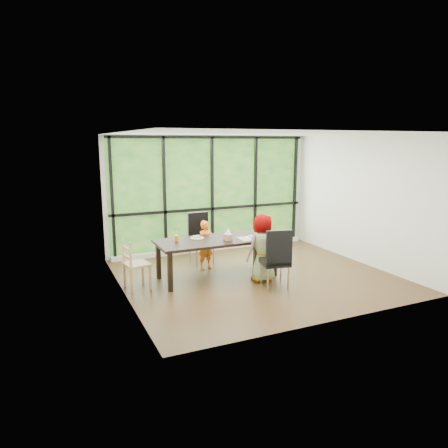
{
  "coord_description": "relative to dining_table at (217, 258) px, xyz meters",
  "views": [
    {
      "loc": [
        -3.69,
        -6.7,
        2.56
      ],
      "look_at": [
        -0.61,
        0.16,
        1.05
      ],
      "focal_mm": 33.1,
      "sensor_mm": 36.0,
      "label": 1
    }
  ],
  "objects": [
    {
      "name": "crepe_rolls_near",
      "position": [
        0.63,
        -0.19,
        0.41
      ],
      "size": [
        0.1,
        0.12,
        0.04
      ],
      "primitive_type": null,
      "color": "tan",
      "rests_on": "plate_near"
    },
    {
      "name": "child_older",
      "position": [
        0.68,
        -0.54,
        0.26
      ],
      "size": [
        0.66,
        0.46,
        1.26
      ],
      "primitive_type": "imported",
      "rotation": [
        0.0,
        0.0,
        3.25
      ],
      "color": "gray",
      "rests_on": "ground"
    },
    {
      "name": "plate_far",
      "position": [
        -0.32,
        0.21,
        0.38
      ],
      "size": [
        0.26,
        0.26,
        0.02
      ],
      "primitive_type": "cylinder",
      "color": "white",
      "rests_on": "dining_table"
    },
    {
      "name": "foliage_backdrop",
      "position": [
        0.71,
        1.97,
        0.98
      ],
      "size": [
        4.8,
        0.02,
        2.65
      ],
      "primitive_type": "cube",
      "color": "#194B19",
      "rests_on": "back_wall"
    },
    {
      "name": "placemat",
      "position": [
        0.63,
        -0.22,
        0.38
      ],
      "size": [
        0.51,
        0.38,
        0.01
      ],
      "primitive_type": "cube",
      "color": "tan",
      "rests_on": "dining_table"
    },
    {
      "name": "crepe_rolls_far",
      "position": [
        -0.32,
        0.21,
        0.41
      ],
      "size": [
        0.15,
        0.12,
        0.04
      ],
      "primitive_type": null,
      "color": "tan",
      "rests_on": "plate_far"
    },
    {
      "name": "straw_pink",
      "position": [
        0.96,
        -0.25,
        0.53
      ],
      "size": [
        0.01,
        0.04,
        0.2
      ],
      "primitive_type": "cylinder",
      "rotation": [
        0.14,
        0.0,
        0.0
      ],
      "color": "pink",
      "rests_on": "green_cup"
    },
    {
      "name": "dining_table",
      "position": [
        0.0,
        0.0,
        0.0
      ],
      "size": [
        2.34,
        1.09,
        0.75
      ],
      "primitive_type": "cube",
      "rotation": [
        0.0,
        0.0,
        -0.06
      ],
      "color": "black",
      "rests_on": "ground"
    },
    {
      "name": "straw_white",
      "position": [
        -0.75,
        0.15,
        0.53
      ],
      "size": [
        0.01,
        0.04,
        0.2
      ],
      "primitive_type": "cylinder",
      "rotation": [
        0.14,
        0.0,
        0.0
      ],
      "color": "white",
      "rests_on": "orange_cup"
    },
    {
      "name": "window_sill",
      "position": [
        0.71,
        1.89,
        -0.33
      ],
      "size": [
        4.8,
        0.12,
        0.1
      ],
      "primitive_type": "cube",
      "color": "silver",
      "rests_on": "ground"
    },
    {
      "name": "window_mullions",
      "position": [
        0.71,
        1.93,
        0.98
      ],
      "size": [
        4.8,
        0.06,
        2.65
      ],
      "primitive_type": null,
      "color": "black",
      "rests_on": "back_wall"
    },
    {
      "name": "orange_cup",
      "position": [
        -0.75,
        0.15,
        0.43
      ],
      "size": [
        0.07,
        0.07,
        0.11
      ],
      "primitive_type": "cylinder",
      "color": "orange",
      "rests_on": "dining_table"
    },
    {
      "name": "green_cup",
      "position": [
        0.96,
        -0.25,
        0.43
      ],
      "size": [
        0.07,
        0.07,
        0.12
      ],
      "primitive_type": "cylinder",
      "color": "green",
      "rests_on": "dining_table"
    },
    {
      "name": "chair_interior_leather",
      "position": [
        0.72,
        -0.92,
        0.17
      ],
      "size": [
        0.54,
        0.54,
        1.08
      ],
      "primitive_type": "cube",
      "rotation": [
        0.0,
        0.0,
        2.94
      ],
      "color": "black",
      "rests_on": "ground"
    },
    {
      "name": "white_mug",
      "position": [
        1.07,
        0.07,
        0.42
      ],
      "size": [
        0.08,
        0.08,
        0.08
      ],
      "primitive_type": "cylinder",
      "color": "white",
      "rests_on": "dining_table"
    },
    {
      "name": "tissue_box",
      "position": [
        0.15,
        -0.16,
        0.43
      ],
      "size": [
        0.13,
        0.13,
        0.12
      ],
      "primitive_type": "cube",
      "color": "tan",
      "rests_on": "dining_table"
    },
    {
      "name": "child_toddler",
      "position": [
        0.0,
        0.57,
        0.13
      ],
      "size": [
        0.41,
        0.32,
        1.0
      ],
      "primitive_type": "imported",
      "rotation": [
        0.0,
        0.0,
        0.25
      ],
      "color": "orange",
      "rests_on": "ground"
    },
    {
      "name": "back_wall",
      "position": [
        0.71,
        1.99,
        0.98
      ],
      "size": [
        5.0,
        0.0,
        5.0
      ],
      "primitive_type": "plane",
      "rotation": [
        1.57,
        0.0,
        0.0
      ],
      "color": "silver",
      "rests_on": "ground"
    },
    {
      "name": "plate_near",
      "position": [
        0.63,
        -0.19,
        0.38
      ],
      "size": [
        0.23,
        0.23,
        0.01
      ],
      "primitive_type": "cylinder",
      "color": "white",
      "rests_on": "dining_table"
    },
    {
      "name": "chair_window_leather",
      "position": [
        0.06,
        0.97,
        0.17
      ],
      "size": [
        0.47,
        0.47,
        1.08
      ],
      "primitive_type": "cube",
      "rotation": [
        0.0,
        0.0,
        0.03
      ],
      "color": "black",
      "rests_on": "ground"
    },
    {
      "name": "tissue",
      "position": [
        0.15,
        -0.16,
        0.55
      ],
      "size": [
        0.12,
        0.12,
        0.11
      ],
      "primitive_type": "cone",
      "color": "white",
      "rests_on": "tissue_box"
    },
    {
      "name": "ground",
      "position": [
        0.71,
        -0.26,
        -0.38
      ],
      "size": [
        5.0,
        5.0,
        0.0
      ],
      "primitive_type": "plane",
      "color": "black",
      "rests_on": "ground"
    },
    {
      "name": "chair_end_beech",
      "position": [
        -1.53,
        0.0,
        0.08
      ],
      "size": [
        0.46,
        0.47,
        0.9
      ],
      "primitive_type": "cube",
      "rotation": [
        0.0,
        0.0,
        1.72
      ],
      "color": "#A27953",
      "rests_on": "ground"
    }
  ]
}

